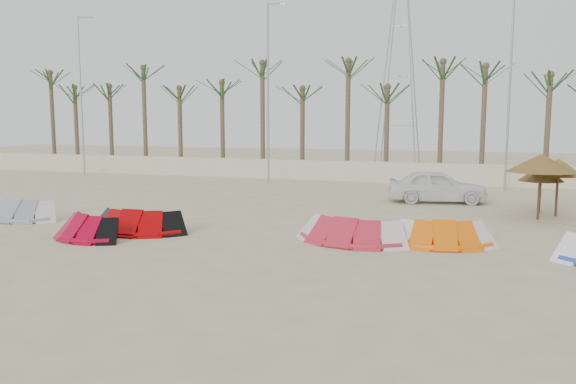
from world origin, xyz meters
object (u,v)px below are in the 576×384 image
(kite_red_mid, at_px, (142,220))
(car, at_px, (437,186))
(kite_grey, at_px, (24,209))
(parasol_left, at_px, (541,173))
(kite_orange, at_px, (443,231))
(kite_red_right, at_px, (352,228))
(parasol_mid, at_px, (541,163))
(kite_red_left, at_px, (91,225))
(parasol_right, at_px, (558,167))

(kite_red_mid, relative_size, car, 0.78)
(kite_grey, distance_m, parasol_left, 21.10)
(kite_orange, distance_m, parasol_left, 8.39)
(kite_red_right, bearing_deg, kite_orange, 8.34)
(parasol_mid, bearing_deg, kite_grey, -161.91)
(kite_red_mid, relative_size, parasol_left, 1.73)
(kite_red_left, height_order, kite_orange, same)
(kite_red_mid, xyz_separation_m, car, (9.35, 10.49, 0.36))
(parasol_mid, bearing_deg, parasol_left, 83.29)
(kite_red_right, distance_m, parasol_left, 10.22)
(kite_red_left, height_order, parasol_left, parasol_left)
(kite_red_right, distance_m, kite_orange, 2.86)
(kite_red_right, xyz_separation_m, kite_orange, (2.83, 0.42, -0.00))
(kite_orange, distance_m, car, 9.34)
(parasol_right, bearing_deg, kite_orange, -120.57)
(kite_grey, distance_m, kite_red_left, 5.23)
(parasol_mid, bearing_deg, parasol_right, 54.72)
(kite_red_mid, relative_size, parasol_right, 1.51)
(parasol_right, bearing_deg, kite_grey, -159.79)
(kite_red_right, height_order, kite_orange, same)
(parasol_left, xyz_separation_m, parasol_right, (0.56, -0.68, 0.30))
(kite_orange, bearing_deg, parasol_mid, 60.37)
(kite_red_left, height_order, kite_red_right, same)
(parasol_left, relative_size, car, 0.45)
(parasol_left, bearing_deg, parasol_right, -50.79)
(kite_grey, relative_size, parasol_right, 1.37)
(parasol_left, bearing_deg, kite_red_right, -128.51)
(kite_red_left, xyz_separation_m, parasol_mid, (14.47, 8.40, 1.82))
(kite_orange, xyz_separation_m, parasol_mid, (3.28, 5.76, 1.81))
(kite_grey, bearing_deg, parasol_mid, 18.09)
(parasol_mid, height_order, parasol_right, parasol_mid)
(parasol_mid, bearing_deg, kite_red_right, -134.68)
(parasol_mid, distance_m, car, 5.60)
(kite_red_left, relative_size, kite_red_mid, 0.90)
(kite_red_right, xyz_separation_m, parasol_left, (6.32, 7.94, 1.28))
(kite_red_mid, bearing_deg, car, 48.30)
(kite_red_left, relative_size, kite_red_right, 0.84)
(kite_red_right, relative_size, kite_orange, 1.15)
(kite_red_mid, relative_size, kite_orange, 1.07)
(kite_red_mid, height_order, kite_orange, same)
(kite_red_left, bearing_deg, kite_orange, 13.25)
(kite_red_right, distance_m, parasol_mid, 8.88)
(parasol_mid, height_order, car, parasol_mid)
(kite_grey, height_order, car, car)
(kite_grey, relative_size, kite_red_right, 0.84)
(car, bearing_deg, kite_red_left, 128.83)
(kite_red_left, height_order, kite_red_mid, same)
(kite_orange, bearing_deg, kite_red_left, -166.75)
(kite_grey, bearing_deg, car, 32.94)
(kite_orange, xyz_separation_m, car, (-0.82, 9.30, 0.36))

